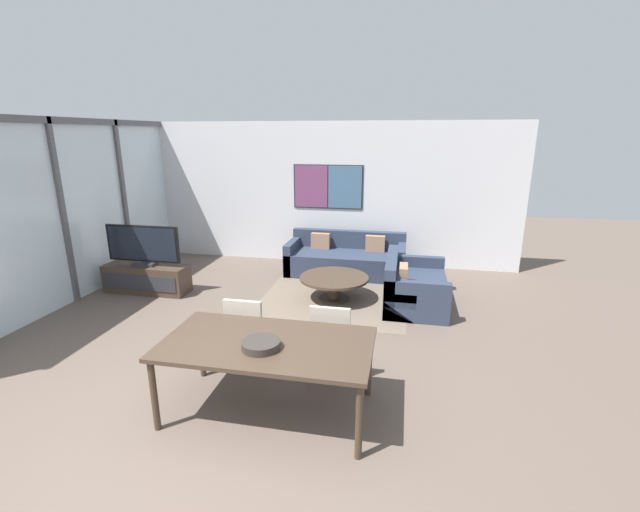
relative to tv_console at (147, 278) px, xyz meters
The scene contains 13 objects.
ground_plane 4.31m from the tv_console, 54.81° to the right, with size 24.00×24.00×0.00m, color brown.
wall_back 3.61m from the tv_console, 43.31° to the left, with size 7.78×0.09×2.80m.
window_wall_left 1.69m from the tv_console, 147.15° to the right, with size 0.07×5.86×2.80m.
area_rug 3.15m from the tv_console, ahead, with size 2.30×2.14×0.01m.
tv_console is the anchor object (origin of this frame).
television 0.57m from the tv_console, 90.00° to the left, with size 1.28×0.20×0.67m.
sofa_main 3.55m from the tv_console, 28.12° to the left, with size 2.19×0.92×0.76m.
sofa_side 4.33m from the tv_console, ahead, with size 0.92×1.45×0.76m.
coffee_table 3.14m from the tv_console, ahead, with size 1.09×1.09×0.38m.
dining_table 4.05m from the tv_console, 41.81° to the right, with size 1.93×1.03×0.73m.
dining_chair_left 3.19m from the tv_console, 37.57° to the right, with size 0.46×0.46×0.85m.
dining_chair_centre 3.99m from the tv_console, 29.17° to the right, with size 0.46×0.46×0.85m.
fruit_bowl 4.14m from the tv_console, 43.26° to the right, with size 0.34×0.34×0.07m.
Camera 1 is at (1.70, -2.54, 2.56)m, focal length 24.00 mm.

